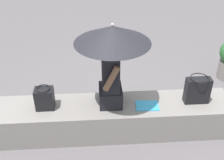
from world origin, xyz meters
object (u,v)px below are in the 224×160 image
Objects in this scene: person_seated at (110,76)px; handbag_black at (45,98)px; parasol at (112,34)px; tote_bag_canvas at (197,90)px; magazine at (147,106)px.

person_seated is 3.09× the size of handbag_black.
parasol is 1.30m from tote_bag_canvas.
person_seated is at bearing 170.90° from magazine.
parasol reaches higher than tote_bag_canvas.
magazine is at bearing -175.41° from tote_bag_canvas.
person_seated is at bearing 106.72° from parasol.
parasol is at bearing 178.72° from magazine.
person_seated is 0.60m from magazine.
magazine is at bearing -2.66° from handbag_black.
parasol is 3.69× the size of handbag_black.
parasol reaches higher than person_seated.
person_seated is 3.21× the size of magazine.
tote_bag_canvas reaches higher than handbag_black.
handbag_black is 1.87m from tote_bag_canvas.
person_seated is 0.84× the size of parasol.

